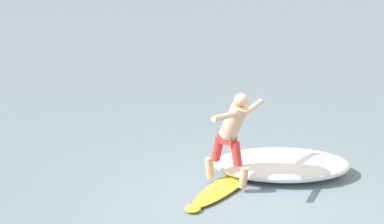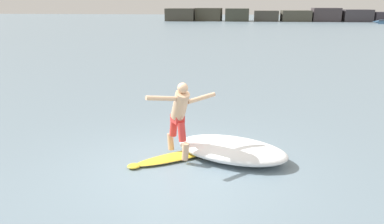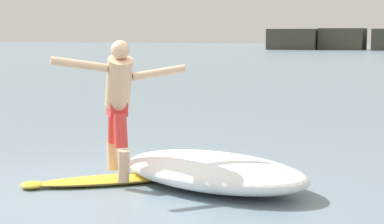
{
  "view_description": "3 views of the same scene",
  "coord_description": "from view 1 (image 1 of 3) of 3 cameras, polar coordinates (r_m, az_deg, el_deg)",
  "views": [
    {
      "loc": [
        -3.25,
        -6.77,
        3.88
      ],
      "look_at": [
        -0.03,
        2.22,
        0.77
      ],
      "focal_mm": 50.0,
      "sensor_mm": 36.0,
      "label": 1
    },
    {
      "loc": [
        1.05,
        -6.59,
        3.1
      ],
      "look_at": [
        0.12,
        1.64,
        0.68
      ],
      "focal_mm": 35.0,
      "sensor_mm": 36.0,
      "label": 2
    },
    {
      "loc": [
        3.1,
        -6.07,
        1.72
      ],
      "look_at": [
        0.31,
        2.09,
        0.65
      ],
      "focal_mm": 60.0,
      "sensor_mm": 36.0,
      "label": 3
    }
  ],
  "objects": [
    {
      "name": "surfboard",
      "position": [
        8.81,
        3.53,
        -7.86
      ],
      "size": [
        1.87,
        1.49,
        0.22
      ],
      "color": "yellow",
      "rests_on": "ground"
    },
    {
      "name": "surfer",
      "position": [
        8.42,
        4.31,
        -2.08
      ],
      "size": [
        1.26,
        1.01,
        1.56
      ],
      "color": "#D9AB85",
      "rests_on": "surfboard"
    },
    {
      "name": "ground_plane",
      "position": [
        8.46,
        5.35,
        -9.39
      ],
      "size": [
        200.0,
        200.0,
        0.0
      ],
      "primitive_type": "plane",
      "color": "slate"
    },
    {
      "name": "wave_foam_at_tail",
      "position": [
        9.35,
        9.57,
        -5.53
      ],
      "size": [
        2.63,
        1.99,
        0.37
      ],
      "color": "white",
      "rests_on": "ground"
    }
  ]
}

